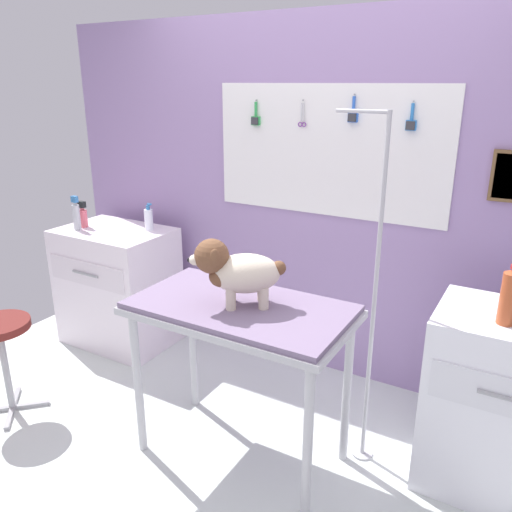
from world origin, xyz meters
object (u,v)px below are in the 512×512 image
cabinet_right (503,404)px  stool (0,338)px  grooming_table (240,321)px  soda_bottle (509,297)px  grooming_arm (372,312)px  counter_left (118,286)px  dog (236,270)px  spray_bottle_short (83,216)px

cabinet_right → stool: 2.71m
grooming_table → soda_bottle: (1.13, 0.35, 0.24)m
grooming_arm → counter_left: size_ratio=2.02×
stool → grooming_table: bearing=14.8°
soda_bottle → dog: bearing=-162.0°
grooming_arm → dog: (-0.56, -0.33, 0.22)m
grooming_arm → counter_left: grooming_arm is taller
dog → stool: size_ratio=0.73×
grooming_table → grooming_arm: size_ratio=0.61×
counter_left → grooming_table: bearing=-23.4°
grooming_table → stool: grooming_table is taller
grooming_arm → cabinet_right: (0.62, 0.13, -0.38)m
soda_bottle → grooming_arm: bearing=-176.4°
spray_bottle_short → soda_bottle: size_ratio=0.71×
dog → cabinet_right: (1.19, 0.46, -0.60)m
counter_left → cabinet_right: cabinet_right is taller
grooming_table → counter_left: size_ratio=1.23×
counter_left → cabinet_right: bearing=-4.1°
spray_bottle_short → dog: bearing=-19.5°
stool → soda_bottle: 2.69m
counter_left → soda_bottle: 2.68m
grooming_arm → counter_left: 2.09m
grooming_arm → dog: grooming_arm is taller
counter_left → stool: 1.01m
grooming_table → cabinet_right: size_ratio=1.21×
grooming_table → grooming_arm: 0.64m
grooming_table → stool: bearing=-165.2°
dog → counter_left: (-1.47, 0.65, -0.61)m
counter_left → soda_bottle: soda_bottle is taller
dog → stool: bearing=-165.8°
dog → spray_bottle_short: bearing=160.5°
cabinet_right → dog: bearing=-158.7°
dog → counter_left: 1.72m
grooming_table → dog: 0.27m
dog → spray_bottle_short: 1.81m
grooming_arm → spray_bottle_short: 2.29m
grooming_arm → counter_left: (-2.03, 0.32, -0.39)m
grooming_arm → soda_bottle: (0.57, 0.04, 0.19)m
grooming_arm → spray_bottle_short: size_ratio=9.33×
counter_left → soda_bottle: size_ratio=3.25×
counter_left → soda_bottle: (2.60, -0.28, 0.59)m
counter_left → stool: counter_left is taller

